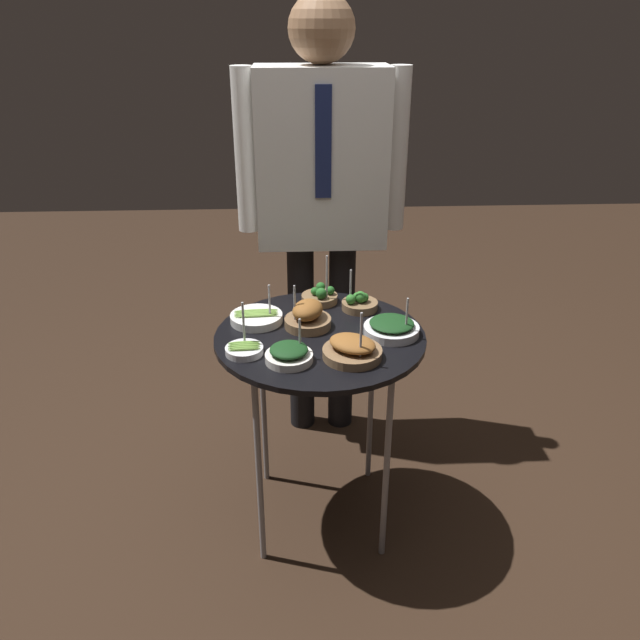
{
  "coord_description": "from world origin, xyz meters",
  "views": [
    {
      "loc": [
        -0.08,
        -1.74,
        1.64
      ],
      "look_at": [
        0.0,
        0.0,
        0.79
      ],
      "focal_mm": 35.0,
      "sensor_mm": 36.0,
      "label": 1
    }
  ],
  "objects_px": {
    "bowl_roast_far_rim": "(308,316)",
    "waiter_figure": "(322,180)",
    "bowl_asparagus_mid_left": "(256,318)",
    "bowl_asparagus_mid_right": "(244,349)",
    "serving_cart": "(320,350)",
    "bowl_roast_center": "(352,349)",
    "bowl_broccoli_front_right": "(359,303)",
    "bowl_broccoli_back_right": "(320,296)",
    "bowl_spinach_back_left": "(392,328)",
    "bowl_spinach_front_left": "(289,354)"
  },
  "relations": [
    {
      "from": "bowl_roast_far_rim",
      "to": "waiter_figure",
      "type": "height_order",
      "value": "waiter_figure"
    },
    {
      "from": "bowl_asparagus_mid_left",
      "to": "bowl_asparagus_mid_right",
      "type": "xyz_separation_m",
      "value": [
        -0.03,
        -0.21,
        -0.0
      ]
    },
    {
      "from": "serving_cart",
      "to": "bowl_asparagus_mid_right",
      "type": "distance_m",
      "value": 0.27
    },
    {
      "from": "bowl_roast_center",
      "to": "bowl_broccoli_front_right",
      "type": "distance_m",
      "value": 0.34
    },
    {
      "from": "bowl_broccoli_back_right",
      "to": "bowl_broccoli_front_right",
      "type": "bearing_deg",
      "value": -26.45
    },
    {
      "from": "serving_cart",
      "to": "bowl_roast_far_rim",
      "type": "bearing_deg",
      "value": 123.59
    },
    {
      "from": "bowl_spinach_back_left",
      "to": "bowl_broccoli_back_right",
      "type": "relative_size",
      "value": 0.97
    },
    {
      "from": "bowl_roast_far_rim",
      "to": "bowl_spinach_front_left",
      "type": "distance_m",
      "value": 0.23
    },
    {
      "from": "bowl_roast_far_rim",
      "to": "bowl_roast_center",
      "type": "distance_m",
      "value": 0.24
    },
    {
      "from": "bowl_asparagus_mid_left",
      "to": "bowl_broccoli_back_right",
      "type": "relative_size",
      "value": 0.95
    },
    {
      "from": "bowl_asparagus_mid_left",
      "to": "bowl_spinach_back_left",
      "type": "bearing_deg",
      "value": -14.13
    },
    {
      "from": "bowl_broccoli_front_right",
      "to": "waiter_figure",
      "type": "distance_m",
      "value": 0.52
    },
    {
      "from": "bowl_broccoli_back_right",
      "to": "bowl_roast_far_rim",
      "type": "bearing_deg",
      "value": -104.57
    },
    {
      "from": "bowl_spinach_front_left",
      "to": "bowl_broccoli_back_right",
      "type": "distance_m",
      "value": 0.42
    },
    {
      "from": "serving_cart",
      "to": "bowl_broccoli_back_right",
      "type": "bearing_deg",
      "value": 87.09
    },
    {
      "from": "bowl_spinach_front_left",
      "to": "bowl_broccoli_back_right",
      "type": "height_order",
      "value": "bowl_broccoli_back_right"
    },
    {
      "from": "serving_cart",
      "to": "bowl_broccoli_back_right",
      "type": "height_order",
      "value": "bowl_broccoli_back_right"
    },
    {
      "from": "bowl_broccoli_front_right",
      "to": "bowl_asparagus_mid_left",
      "type": "bearing_deg",
      "value": -166.91
    },
    {
      "from": "bowl_broccoli_front_right",
      "to": "bowl_broccoli_back_right",
      "type": "bearing_deg",
      "value": 153.55
    },
    {
      "from": "bowl_asparagus_mid_left",
      "to": "bowl_roast_center",
      "type": "bearing_deg",
      "value": -40.73
    },
    {
      "from": "bowl_roast_far_rim",
      "to": "bowl_broccoli_back_right",
      "type": "bearing_deg",
      "value": 75.43
    },
    {
      "from": "bowl_broccoli_front_right",
      "to": "waiter_figure",
      "type": "bearing_deg",
      "value": 105.77
    },
    {
      "from": "bowl_spinach_back_left",
      "to": "bowl_broccoli_front_right",
      "type": "bearing_deg",
      "value": 113.51
    },
    {
      "from": "bowl_asparagus_mid_left",
      "to": "bowl_broccoli_front_right",
      "type": "distance_m",
      "value": 0.36
    },
    {
      "from": "waiter_figure",
      "to": "bowl_broccoli_front_right",
      "type": "bearing_deg",
      "value": -74.23
    },
    {
      "from": "waiter_figure",
      "to": "serving_cart",
      "type": "bearing_deg",
      "value": -93.34
    },
    {
      "from": "bowl_broccoli_back_right",
      "to": "bowl_spinach_back_left",
      "type": "bearing_deg",
      "value": -50.02
    },
    {
      "from": "bowl_roast_far_rim",
      "to": "bowl_broccoli_back_right",
      "type": "height_order",
      "value": "bowl_broccoli_back_right"
    },
    {
      "from": "bowl_asparagus_mid_right",
      "to": "waiter_figure",
      "type": "bearing_deg",
      "value": 68.82
    },
    {
      "from": "bowl_spinach_back_left",
      "to": "bowl_broccoli_front_right",
      "type": "xyz_separation_m",
      "value": [
        -0.08,
        0.19,
        0.0
      ]
    },
    {
      "from": "bowl_spinach_back_left",
      "to": "bowl_asparagus_mid_left",
      "type": "relative_size",
      "value": 1.03
    },
    {
      "from": "bowl_spinach_front_left",
      "to": "bowl_roast_center",
      "type": "height_order",
      "value": "bowl_roast_center"
    },
    {
      "from": "bowl_spinach_front_left",
      "to": "bowl_roast_center",
      "type": "xyz_separation_m",
      "value": [
        0.19,
        0.01,
        0.0
      ]
    },
    {
      "from": "bowl_asparagus_mid_left",
      "to": "waiter_figure",
      "type": "relative_size",
      "value": 0.1
    },
    {
      "from": "bowl_roast_center",
      "to": "bowl_asparagus_mid_right",
      "type": "bearing_deg",
      "value": 172.97
    },
    {
      "from": "bowl_spinach_front_left",
      "to": "bowl_broccoli_back_right",
      "type": "xyz_separation_m",
      "value": [
        0.11,
        0.41,
        -0.0
      ]
    },
    {
      "from": "serving_cart",
      "to": "bowl_broccoli_front_right",
      "type": "height_order",
      "value": "bowl_broccoli_front_right"
    },
    {
      "from": "bowl_spinach_back_left",
      "to": "bowl_spinach_front_left",
      "type": "distance_m",
      "value": 0.36
    },
    {
      "from": "serving_cart",
      "to": "bowl_spinach_back_left",
      "type": "distance_m",
      "value": 0.24
    },
    {
      "from": "bowl_spinach_back_left",
      "to": "bowl_asparagus_mid_left",
      "type": "height_order",
      "value": "same"
    },
    {
      "from": "bowl_spinach_front_left",
      "to": "waiter_figure",
      "type": "height_order",
      "value": "waiter_figure"
    },
    {
      "from": "bowl_spinach_front_left",
      "to": "bowl_asparagus_mid_right",
      "type": "bearing_deg",
      "value": 158.35
    },
    {
      "from": "serving_cart",
      "to": "bowl_spinach_back_left",
      "type": "bearing_deg",
      "value": -2.18
    },
    {
      "from": "bowl_roast_center",
      "to": "bowl_broccoli_back_right",
      "type": "bearing_deg",
      "value": 100.73
    },
    {
      "from": "serving_cart",
      "to": "bowl_broccoli_back_right",
      "type": "relative_size",
      "value": 4.07
    },
    {
      "from": "bowl_asparagus_mid_left",
      "to": "bowl_broccoli_back_right",
      "type": "xyz_separation_m",
      "value": [
        0.22,
        0.15,
        0.01
      ]
    },
    {
      "from": "serving_cart",
      "to": "bowl_spinach_front_left",
      "type": "distance_m",
      "value": 0.21
    },
    {
      "from": "bowl_spinach_back_left",
      "to": "bowl_spinach_front_left",
      "type": "xyz_separation_m",
      "value": [
        -0.32,
        -0.16,
        0.0
      ]
    },
    {
      "from": "bowl_spinach_back_left",
      "to": "bowl_roast_center",
      "type": "bearing_deg",
      "value": -133.91
    },
    {
      "from": "bowl_spinach_back_left",
      "to": "waiter_figure",
      "type": "distance_m",
      "value": 0.69
    }
  ]
}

